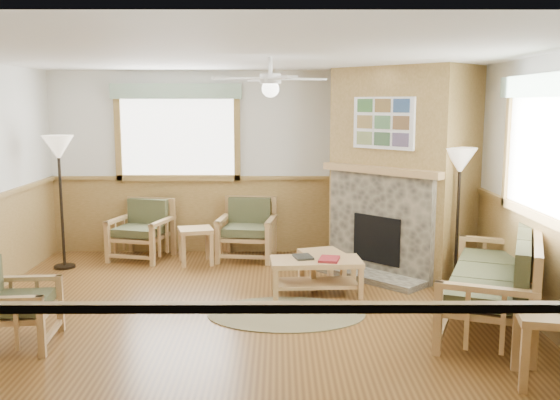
{
  "coord_description": "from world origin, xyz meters",
  "views": [
    {
      "loc": [
        0.38,
        -6.24,
        2.24
      ],
      "look_at": [
        0.4,
        0.7,
        1.15
      ],
      "focal_mm": 40.0,
      "sensor_mm": 36.0,
      "label": 1
    }
  ],
  "objects_px": {
    "armchair_left": "(14,303)",
    "armchair_back_right": "(247,229)",
    "coffee_table": "(316,277)",
    "armchair_back_left": "(141,230)",
    "end_table_sofa": "(550,348)",
    "footstool": "(322,268)",
    "floor_lamp_right": "(458,218)",
    "end_table_chairs": "(196,246)",
    "floor_lamp_left": "(61,202)",
    "sofa": "(493,277)"
  },
  "relations": [
    {
      "from": "armchair_left",
      "to": "armchair_back_right",
      "type": "bearing_deg",
      "value": -36.85
    },
    {
      "from": "armchair_back_right",
      "to": "coffee_table",
      "type": "xyz_separation_m",
      "value": [
        0.9,
        -1.7,
        -0.22
      ]
    },
    {
      "from": "armchair_back_left",
      "to": "end_table_sofa",
      "type": "relative_size",
      "value": 1.43
    },
    {
      "from": "armchair_back_left",
      "to": "armchair_back_right",
      "type": "height_order",
      "value": "armchair_back_right"
    },
    {
      "from": "armchair_back_left",
      "to": "coffee_table",
      "type": "distance_m",
      "value": 2.97
    },
    {
      "from": "armchair_back_right",
      "to": "footstool",
      "type": "distance_m",
      "value": 1.66
    },
    {
      "from": "armchair_left",
      "to": "floor_lamp_right",
      "type": "xyz_separation_m",
      "value": [
        4.62,
        1.84,
        0.45
      ]
    },
    {
      "from": "end_table_chairs",
      "to": "armchair_back_right",
      "type": "bearing_deg",
      "value": 22.57
    },
    {
      "from": "footstool",
      "to": "end_table_chairs",
      "type": "bearing_deg",
      "value": 149.05
    },
    {
      "from": "floor_lamp_left",
      "to": "floor_lamp_right",
      "type": "bearing_deg",
      "value": -10.11
    },
    {
      "from": "end_table_chairs",
      "to": "floor_lamp_left",
      "type": "bearing_deg",
      "value": -173.59
    },
    {
      "from": "end_table_sofa",
      "to": "floor_lamp_right",
      "type": "relative_size",
      "value": 0.35
    },
    {
      "from": "sofa",
      "to": "armchair_back_right",
      "type": "height_order",
      "value": "sofa"
    },
    {
      "from": "sofa",
      "to": "coffee_table",
      "type": "distance_m",
      "value": 2.01
    },
    {
      "from": "floor_lamp_right",
      "to": "armchair_left",
      "type": "bearing_deg",
      "value": -158.26
    },
    {
      "from": "armchair_left",
      "to": "coffee_table",
      "type": "distance_m",
      "value": 3.29
    },
    {
      "from": "armchair_back_left",
      "to": "armchair_left",
      "type": "xyz_separation_m",
      "value": [
        -0.47,
        -3.24,
        -0.02
      ]
    },
    {
      "from": "coffee_table",
      "to": "end_table_chairs",
      "type": "bearing_deg",
      "value": 134.79
    },
    {
      "from": "armchair_back_right",
      "to": "floor_lamp_right",
      "type": "distance_m",
      "value": 3.0
    },
    {
      "from": "armchair_left",
      "to": "end_table_chairs",
      "type": "distance_m",
      "value": 3.23
    },
    {
      "from": "end_table_chairs",
      "to": "armchair_back_left",
      "type": "bearing_deg",
      "value": 160.54
    },
    {
      "from": "armchair_back_left",
      "to": "end_table_chairs",
      "type": "xyz_separation_m",
      "value": [
        0.82,
        -0.29,
        -0.17
      ]
    },
    {
      "from": "armchair_left",
      "to": "floor_lamp_left",
      "type": "bearing_deg",
      "value": 4.67
    },
    {
      "from": "armchair_back_right",
      "to": "floor_lamp_left",
      "type": "distance_m",
      "value": 2.57
    },
    {
      "from": "coffee_table",
      "to": "floor_lamp_left",
      "type": "distance_m",
      "value": 3.65
    },
    {
      "from": "armchair_left",
      "to": "end_table_sofa",
      "type": "xyz_separation_m",
      "value": [
        4.62,
        -0.83,
        -0.11
      ]
    },
    {
      "from": "coffee_table",
      "to": "end_table_sofa",
      "type": "height_order",
      "value": "end_table_sofa"
    },
    {
      "from": "armchair_left",
      "to": "armchair_back_left",
      "type": "bearing_deg",
      "value": -13.49
    },
    {
      "from": "armchair_back_left",
      "to": "floor_lamp_left",
      "type": "xyz_separation_m",
      "value": [
        -0.95,
        -0.49,
        0.49
      ]
    },
    {
      "from": "sofa",
      "to": "armchair_back_left",
      "type": "distance_m",
      "value": 4.95
    },
    {
      "from": "footstool",
      "to": "armchair_left",
      "type": "bearing_deg",
      "value": -147.1
    },
    {
      "from": "floor_lamp_right",
      "to": "coffee_table",
      "type": "bearing_deg",
      "value": -170.17
    },
    {
      "from": "coffee_table",
      "to": "end_table_sofa",
      "type": "relative_size",
      "value": 1.77
    },
    {
      "from": "floor_lamp_left",
      "to": "end_table_sofa",
      "type": "bearing_deg",
      "value": -35.09
    },
    {
      "from": "coffee_table",
      "to": "floor_lamp_left",
      "type": "height_order",
      "value": "floor_lamp_left"
    },
    {
      "from": "armchair_back_left",
      "to": "armchair_back_right",
      "type": "xyz_separation_m",
      "value": [
        1.53,
        0.0,
        0.01
      ]
    },
    {
      "from": "coffee_table",
      "to": "footstool",
      "type": "relative_size",
      "value": 2.18
    },
    {
      "from": "armchair_left",
      "to": "floor_lamp_left",
      "type": "relative_size",
      "value": 0.45
    },
    {
      "from": "footstool",
      "to": "coffee_table",
      "type": "bearing_deg",
      "value": -103.88
    },
    {
      "from": "armchair_back_left",
      "to": "floor_lamp_left",
      "type": "bearing_deg",
      "value": -137.71
    },
    {
      "from": "sofa",
      "to": "footstool",
      "type": "xyz_separation_m",
      "value": [
        -1.63,
        1.39,
        -0.28
      ]
    },
    {
      "from": "floor_lamp_right",
      "to": "floor_lamp_left",
      "type": "bearing_deg",
      "value": 169.89
    },
    {
      "from": "end_table_sofa",
      "to": "floor_lamp_left",
      "type": "height_order",
      "value": "floor_lamp_left"
    },
    {
      "from": "end_table_sofa",
      "to": "footstool",
      "type": "xyz_separation_m",
      "value": [
        -1.63,
        2.77,
        -0.09
      ]
    },
    {
      "from": "footstool",
      "to": "floor_lamp_right",
      "type": "relative_size",
      "value": 0.28
    },
    {
      "from": "armchair_back_left",
      "to": "end_table_chairs",
      "type": "bearing_deg",
      "value": -4.46
    },
    {
      "from": "armchair_back_right",
      "to": "end_table_chairs",
      "type": "height_order",
      "value": "armchair_back_right"
    },
    {
      "from": "armchair_back_left",
      "to": "sofa",
      "type": "bearing_deg",
      "value": -18.01
    },
    {
      "from": "armchair_back_right",
      "to": "coffee_table",
      "type": "bearing_deg",
      "value": -54.9
    },
    {
      "from": "end_table_sofa",
      "to": "floor_lamp_right",
      "type": "distance_m",
      "value": 2.73
    }
  ]
}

